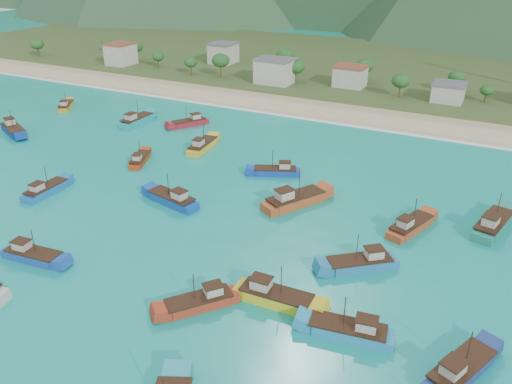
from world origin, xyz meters
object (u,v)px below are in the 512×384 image
at_px(boat_20, 137,121).
at_px(boat_28, 46,190).
at_px(boat_22, 349,331).
at_px(boat_32, 460,371).
at_px(boat_13, 140,160).
at_px(boat_30, 294,201).
at_px(boat_25, 13,130).
at_px(boat_29, 410,227).
at_px(boat_0, 66,106).
at_px(boat_14, 33,256).
at_px(boat_26, 275,298).
at_px(boat_24, 172,200).
at_px(boat_1, 361,264).
at_px(boat_7, 201,303).
at_px(boat_8, 276,172).
at_px(boat_17, 190,123).
at_px(boat_18, 203,146).
at_px(boat_5, 493,225).

distance_m(boat_20, boat_28, 41.87).
distance_m(boat_22, boat_32, 12.29).
distance_m(boat_13, boat_32, 74.81).
bearing_deg(boat_30, boat_25, -153.24).
distance_m(boat_29, boat_30, 20.02).
bearing_deg(boat_25, boat_0, -143.09).
xyz_separation_m(boat_14, boat_26, (35.47, 7.20, 0.11)).
xyz_separation_m(boat_24, boat_32, (50.61, -18.82, -0.04)).
height_order(boat_1, boat_7, boat_1).
height_order(boat_8, boat_28, boat_8).
relative_size(boat_13, boat_30, 0.72).
relative_size(boat_17, boat_20, 0.89).
distance_m(boat_8, boat_14, 47.54).
bearing_deg(boat_24, boat_25, 88.65).
bearing_deg(boat_14, boat_25, -133.24).
bearing_deg(boat_22, boat_18, 39.43).
relative_size(boat_5, boat_14, 1.21).
height_order(boat_22, boat_28, boat_22).
distance_m(boat_0, boat_32, 124.41).
height_order(boat_22, boat_26, boat_26).
bearing_deg(boat_7, boat_22, -130.41).
distance_m(boat_0, boat_26, 103.32).
bearing_deg(boat_20, boat_0, 176.15).
relative_size(boat_1, boat_25, 0.86).
bearing_deg(boat_17, boat_1, 175.41).
bearing_deg(boat_7, boat_0, 4.51).
height_order(boat_7, boat_24, boat_24).
xyz_separation_m(boat_0, boat_25, (4.76, -21.53, 0.21)).
height_order(boat_5, boat_24, boat_5).
xyz_separation_m(boat_17, boat_25, (-35.10, -24.79, 0.16)).
height_order(boat_28, boat_29, boat_29).
bearing_deg(boat_17, boat_29, -172.99).
xyz_separation_m(boat_14, boat_25, (-49.44, 36.99, 0.17)).
distance_m(boat_22, boat_29, 28.01).
relative_size(boat_30, boat_32, 1.17).
distance_m(boat_8, boat_20, 47.74).
bearing_deg(boat_0, boat_5, -43.52).
height_order(boat_0, boat_25, boat_25).
distance_m(boat_18, boat_24, 26.88).
bearing_deg(boat_5, boat_20, -177.88).
height_order(boat_17, boat_20, boat_20).
relative_size(boat_17, boat_18, 0.91).
relative_size(boat_0, boat_1, 0.92).
bearing_deg(boat_29, boat_32, -49.76).
xyz_separation_m(boat_28, boat_30, (42.83, 16.59, 0.29)).
bearing_deg(boat_17, boat_24, 151.69).
bearing_deg(boat_29, boat_18, -178.32).
xyz_separation_m(boat_1, boat_13, (-52.88, 16.68, -0.18)).
xyz_separation_m(boat_20, boat_26, (62.84, -49.56, -0.04)).
bearing_deg(boat_32, boat_14, -151.24).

